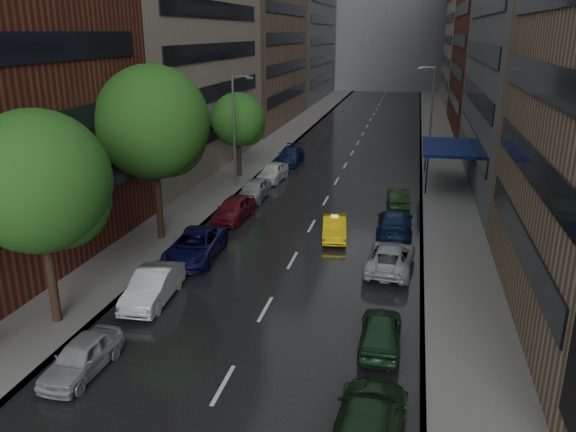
# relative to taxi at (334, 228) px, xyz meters

# --- Properties ---
(road) EXTENTS (14.00, 140.00, 0.01)m
(road) POSITION_rel_taxi_xyz_m (-1.77, 29.89, -0.67)
(road) COLOR black
(road) RESTS_ON ground
(sidewalk_left) EXTENTS (4.00, 140.00, 0.15)m
(sidewalk_left) POSITION_rel_taxi_xyz_m (-10.77, 29.89, -0.60)
(sidewalk_left) COLOR gray
(sidewalk_left) RESTS_ON ground
(sidewalk_right) EXTENTS (4.00, 140.00, 0.15)m
(sidewalk_right) POSITION_rel_taxi_xyz_m (7.23, 29.89, -0.60)
(sidewalk_right) COLOR gray
(sidewalk_right) RESTS_ON ground
(buildings_left) EXTENTS (8.00, 108.00, 38.00)m
(buildings_left) POSITION_rel_taxi_xyz_m (-16.77, 38.68, 15.31)
(buildings_left) COLOR maroon
(buildings_left) RESTS_ON ground
(buildings_right) EXTENTS (8.05, 109.10, 36.00)m
(buildings_right) POSITION_rel_taxi_xyz_m (13.23, 36.59, 14.36)
(buildings_right) COLOR #937A5B
(buildings_right) RESTS_ON ground
(building_far) EXTENTS (40.00, 14.00, 32.00)m
(building_far) POSITION_rel_taxi_xyz_m (-1.77, 97.89, 15.33)
(building_far) COLOR slate
(building_far) RESTS_ON ground
(tree_near) EXTENTS (5.90, 5.90, 9.40)m
(tree_near) POSITION_rel_taxi_xyz_m (-10.37, -13.35, 5.76)
(tree_near) COLOR #382619
(tree_near) RESTS_ON ground
(tree_mid) EXTENTS (6.62, 6.62, 10.55)m
(tree_mid) POSITION_rel_taxi_xyz_m (-10.37, -2.65, 6.55)
(tree_mid) COLOR #382619
(tree_mid) RESTS_ON ground
(tree_far) EXTENTS (4.64, 4.64, 7.39)m
(tree_far) POSITION_rel_taxi_xyz_m (-10.37, 13.51, 4.38)
(tree_far) COLOR #382619
(tree_far) RESTS_ON ground
(taxi) EXTENTS (1.98, 4.24, 1.35)m
(taxi) POSITION_rel_taxi_xyz_m (0.00, 0.00, 0.00)
(taxi) COLOR yellow
(taxi) RESTS_ON ground
(parked_cars_left) EXTENTS (2.95, 41.01, 1.60)m
(parked_cars_left) POSITION_rel_taxi_xyz_m (-7.17, 2.62, 0.10)
(parked_cars_left) COLOR #9F9DA3
(parked_cars_left) RESTS_ON ground
(parked_cars_right) EXTENTS (2.71, 30.53, 1.57)m
(parked_cars_right) POSITION_rel_taxi_xyz_m (3.63, -5.94, 0.07)
(parked_cars_right) COLOR black
(parked_cars_right) RESTS_ON ground
(street_lamp_left) EXTENTS (1.74, 0.22, 9.00)m
(street_lamp_left) POSITION_rel_taxi_xyz_m (-9.49, 9.89, 4.22)
(street_lamp_left) COLOR gray
(street_lamp_left) RESTS_ON sidewalk_left
(street_lamp_right) EXTENTS (1.74, 0.22, 9.00)m
(street_lamp_right) POSITION_rel_taxi_xyz_m (5.95, 24.89, 4.22)
(street_lamp_right) COLOR gray
(street_lamp_right) RESTS_ON sidewalk_right
(awning) EXTENTS (4.00, 8.00, 3.12)m
(awning) POSITION_rel_taxi_xyz_m (7.21, 14.89, 2.46)
(awning) COLOR navy
(awning) RESTS_ON sidewalk_right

